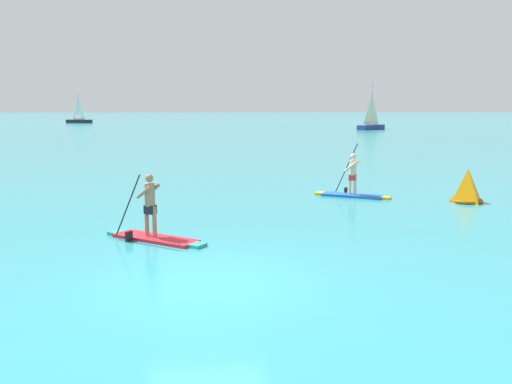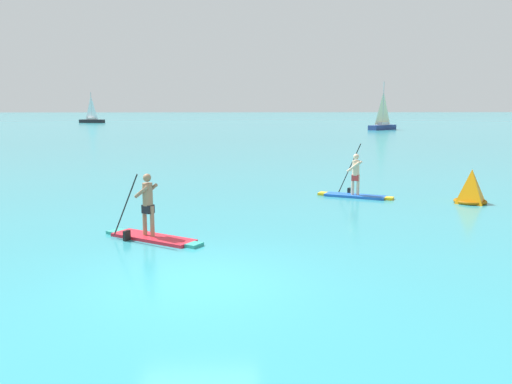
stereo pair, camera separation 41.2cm
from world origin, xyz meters
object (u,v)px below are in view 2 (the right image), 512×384
Objects in this scene: sailboat_left_horizon at (92,119)px; sailboat_right_horizon at (382,124)px; paddleboarder_far_right at (355,187)px; race_marker_buoy at (471,188)px; paddleboarder_mid_center at (150,224)px.

sailboat_right_horizon is at bearing -19.64° from sailboat_left_horizon.
paddleboarder_far_right is 4.05m from race_marker_buoy.
paddleboarder_mid_center is at bearing 26.00° from sailboat_right_horizon.
sailboat_left_horizon reaches higher than paddleboarder_far_right.
sailboat_left_horizon reaches higher than race_marker_buoy.
sailboat_right_horizon is at bearing -76.85° from paddleboarder_mid_center.
paddleboarder_far_right is 0.48× the size of sailboat_left_horizon.
paddleboarder_mid_center is at bearing 69.90° from paddleboarder_far_right.
sailboat_left_horizon is at bearing -75.46° from sailboat_right_horizon.
sailboat_left_horizon is 55.15m from sailboat_right_horizon.
paddleboarder_far_right is 88.00m from sailboat_left_horizon.
paddleboarder_far_right is 2.23× the size of race_marker_buoy.
sailboat_left_horizon is at bearing -41.86° from paddleboarder_far_right.
race_marker_buoy is at bearing -172.46° from paddleboarder_far_right.
paddleboarder_far_right is at bearing -103.74° from paddleboarder_mid_center.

